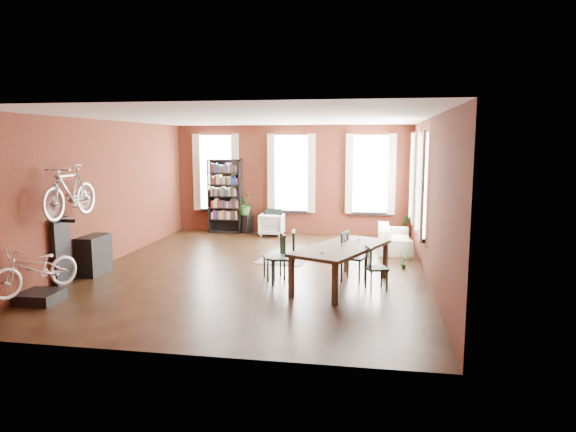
% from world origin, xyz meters
% --- Properties ---
extents(room, '(9.00, 9.04, 3.22)m').
position_xyz_m(room, '(0.25, 0.62, 2.14)').
color(room, black).
rests_on(room, ground).
extents(dining_table, '(1.88, 2.51, 0.78)m').
position_xyz_m(dining_table, '(1.84, -1.02, 0.39)').
color(dining_table, '#4D3C2E').
rests_on(dining_table, ground).
extents(dining_chair_a, '(0.53, 0.53, 1.03)m').
position_xyz_m(dining_chair_a, '(0.72, -0.97, 0.51)').
color(dining_chair_a, '#193437').
rests_on(dining_chair_a, ground).
extents(dining_chair_b, '(0.55, 0.55, 0.90)m').
position_xyz_m(dining_chair_b, '(0.48, -0.66, 0.45)').
color(dining_chair_b, black).
rests_on(dining_chair_b, ground).
extents(dining_chair_c, '(0.48, 0.48, 0.81)m').
position_xyz_m(dining_chair_c, '(2.50, -1.09, 0.41)').
color(dining_chair_c, black).
rests_on(dining_chair_c, ground).
extents(dining_chair_d, '(0.56, 0.56, 0.97)m').
position_xyz_m(dining_chair_d, '(2.05, -0.58, 0.48)').
color(dining_chair_d, '#1B3B3C').
rests_on(dining_chair_d, ground).
extents(bookshelf, '(1.00, 0.32, 2.20)m').
position_xyz_m(bookshelf, '(-2.00, 4.30, 1.10)').
color(bookshelf, black).
rests_on(bookshelf, ground).
extents(white_armchair, '(0.70, 0.66, 0.71)m').
position_xyz_m(white_armchair, '(-0.52, 4.03, 0.35)').
color(white_armchair, silver).
rests_on(white_armchair, ground).
extents(cream_sofa, '(0.61, 2.08, 0.81)m').
position_xyz_m(cream_sofa, '(2.95, 2.60, 0.41)').
color(cream_sofa, beige).
rests_on(cream_sofa, ground).
extents(striped_rug, '(1.29, 1.85, 0.01)m').
position_xyz_m(striped_rug, '(0.41, 1.29, 0.01)').
color(striped_rug, black).
rests_on(striped_rug, ground).
extents(bike_trainer, '(0.65, 0.65, 0.18)m').
position_xyz_m(bike_trainer, '(-3.18, -2.82, 0.09)').
color(bike_trainer, black).
rests_on(bike_trainer, ground).
extents(bike_wall_rack, '(0.16, 0.60, 1.30)m').
position_xyz_m(bike_wall_rack, '(-3.40, -1.80, 0.65)').
color(bike_wall_rack, black).
rests_on(bike_wall_rack, ground).
extents(console_table, '(0.40, 0.80, 0.80)m').
position_xyz_m(console_table, '(-3.28, -0.90, 0.40)').
color(console_table, black).
rests_on(console_table, ground).
extents(plant_stand, '(0.36, 0.36, 0.55)m').
position_xyz_m(plant_stand, '(-1.34, 4.30, 0.28)').
color(plant_stand, black).
rests_on(plant_stand, ground).
extents(plant_by_sofa, '(0.47, 0.74, 0.31)m').
position_xyz_m(plant_by_sofa, '(3.30, 4.30, 0.16)').
color(plant_by_sofa, '#275421').
rests_on(plant_by_sofa, ground).
extents(plant_small, '(0.42, 0.42, 0.14)m').
position_xyz_m(plant_small, '(3.08, 0.59, 0.07)').
color(plant_small, '#2C5E25').
rests_on(plant_small, ground).
extents(bicycle_floor, '(0.81, 0.96, 1.56)m').
position_xyz_m(bicycle_floor, '(-3.20, -2.84, 0.96)').
color(bicycle_floor, silver).
rests_on(bicycle_floor, bike_trainer).
extents(bicycle_hung, '(0.47, 1.00, 1.66)m').
position_xyz_m(bicycle_hung, '(-3.15, -1.80, 2.13)').
color(bicycle_hung, '#A5A8AD').
rests_on(bicycle_hung, bike_wall_rack).
extents(plant_on_stand, '(0.79, 0.83, 0.51)m').
position_xyz_m(plant_on_stand, '(-1.37, 4.28, 0.81)').
color(plant_on_stand, '#285923').
rests_on(plant_on_stand, plant_stand).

